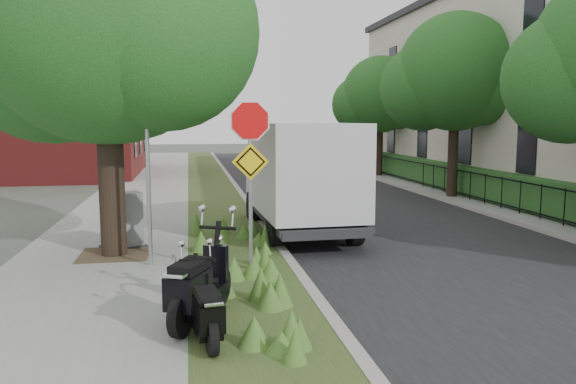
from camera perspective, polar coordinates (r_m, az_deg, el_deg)
name	(u,v)px	position (r m, az deg, el deg)	size (l,w,h in m)	color
ground	(337,290)	(9.75, 4.98, -9.89)	(120.00, 120.00, 0.00)	#4C5147
sidewalk_near	(135,206)	(19.28, -15.32, -1.36)	(3.50, 60.00, 0.12)	gray
verge	(218,204)	(19.22, -7.13, -1.18)	(2.00, 60.00, 0.12)	#33451D
kerb_near	(247,203)	(19.29, -4.17, -1.09)	(0.20, 60.00, 0.13)	#9E9991
road	(346,202)	(19.96, 5.88, -1.00)	(7.00, 60.00, 0.01)	black
kerb_far	(438,198)	(21.17, 15.03, -0.58)	(0.20, 60.00, 0.13)	#9E9991
footpath_far	(481,197)	(21.95, 19.06, -0.47)	(3.20, 60.00, 0.12)	gray
street_tree_main	(101,22)	(12.12, -18.44, 16.09)	(6.21, 5.54, 7.66)	black
bare_post	(148,161)	(10.84, -14.06, 3.08)	(0.08, 0.08, 4.00)	#A5A8AD
bike_hoop	(174,279)	(8.72, -11.50, -8.68)	(0.06, 0.78, 0.77)	#A5A8AD
sign_assembly	(250,153)	(9.64, -3.85, 4.01)	(0.94, 0.08, 3.22)	#A5A8AD
fence_far	(457,181)	(21.41, 16.78, 1.08)	(0.04, 24.00, 1.00)	black
hedge_far	(475,181)	(21.73, 18.43, 1.10)	(1.00, 24.00, 1.10)	#1A491E
terrace_houses	(568,85)	(23.58, 26.59, 9.66)	(7.40, 26.40, 8.20)	beige
brick_building	(48,94)	(31.81, -23.17, 9.13)	(9.40, 10.40, 8.30)	maroon
far_tree_b	(453,78)	(21.27, 16.45, 11.03)	(4.83, 4.31, 6.56)	black
far_tree_c	(379,98)	(28.63, 9.22, 9.37)	(4.37, 3.89, 5.93)	black
scooter_near	(206,317)	(7.16, -8.34, -12.43)	(0.46, 1.51, 0.72)	black
scooter_far	(196,293)	(7.79, -9.36, -10.05)	(0.97, 1.80, 0.92)	black
box_truck	(301,173)	(14.00, 1.29, 1.91)	(2.28, 5.36, 2.40)	#262628
utility_cabinet	(122,221)	(12.76, -16.50, -2.85)	(1.06, 0.90, 1.20)	#262628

